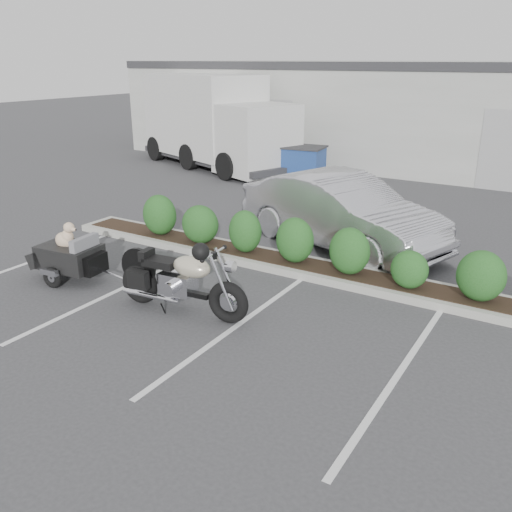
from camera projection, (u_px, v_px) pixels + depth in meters
The scene contains 8 objects.
ground at pixel (199, 298), 9.88m from camera, with size 90.00×90.00×0.00m, color #38383A.
planter_kerb at pixel (303, 267), 11.13m from camera, with size 12.00×1.00×0.15m, color #9E9E93.
building at pixel (442, 112), 22.81m from camera, with size 26.00×10.00×4.00m, color #9EA099.
motorcycle at pixel (181, 281), 9.12m from camera, with size 2.51×0.90×1.44m.
pet_trailer at pixel (69, 255), 10.53m from camera, with size 2.02×1.13×1.19m.
sedan at pixel (341, 212), 12.31m from camera, with size 1.76×5.03×1.66m, color silver.
dumpster at pixel (298, 163), 19.37m from camera, with size 1.94×1.44×1.19m.
delivery_truck at pixel (216, 124), 21.28m from camera, with size 8.08×4.92×3.53m.
Camera 1 is at (5.60, -7.15, 4.11)m, focal length 38.00 mm.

